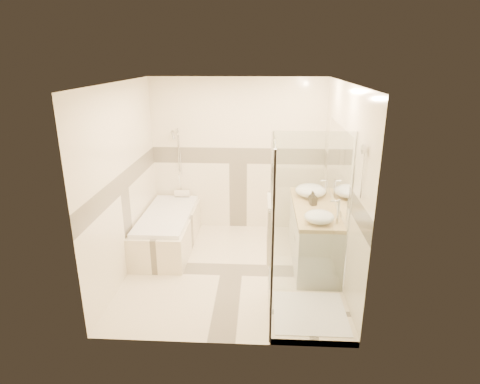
# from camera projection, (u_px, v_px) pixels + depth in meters

# --- Properties ---
(room) EXTENTS (2.82, 3.02, 2.52)m
(room) POSITION_uv_depth(u_px,v_px,m) (236.00, 183.00, 5.14)
(room) COLOR beige
(room) RESTS_ON ground
(bathtub) EXTENTS (0.75, 1.70, 0.56)m
(bathtub) POSITION_uv_depth(u_px,v_px,m) (168.00, 228.00, 6.10)
(bathtub) COLOR beige
(bathtub) RESTS_ON ground
(vanity) EXTENTS (0.58, 1.62, 0.85)m
(vanity) POSITION_uv_depth(u_px,v_px,m) (313.00, 234.00, 5.62)
(vanity) COLOR white
(vanity) RESTS_ON ground
(shower_enclosure) EXTENTS (0.96, 0.93, 2.04)m
(shower_enclosure) POSITION_uv_depth(u_px,v_px,m) (300.00, 275.00, 4.41)
(shower_enclosure) COLOR beige
(shower_enclosure) RESTS_ON ground
(vessel_sink_near) EXTENTS (0.45, 0.45, 0.18)m
(vessel_sink_near) POSITION_uv_depth(u_px,v_px,m) (310.00, 191.00, 5.83)
(vessel_sink_near) COLOR white
(vessel_sink_near) RESTS_ON vanity
(vessel_sink_far) EXTENTS (0.37, 0.37, 0.15)m
(vessel_sink_far) POSITION_uv_depth(u_px,v_px,m) (319.00, 217.00, 4.92)
(vessel_sink_far) COLOR white
(vessel_sink_far) RESTS_ON vanity
(faucet_near) EXTENTS (0.11, 0.03, 0.26)m
(faucet_near) POSITION_uv_depth(u_px,v_px,m) (326.00, 187.00, 5.80)
(faucet_near) COLOR silver
(faucet_near) RESTS_ON vanity
(faucet_far) EXTENTS (0.12, 0.03, 0.30)m
(faucet_far) POSITION_uv_depth(u_px,v_px,m) (338.00, 210.00, 4.87)
(faucet_far) COLOR silver
(faucet_far) RESTS_ON vanity
(amenity_bottle_a) EXTENTS (0.11, 0.11, 0.18)m
(amenity_bottle_a) POSITION_uv_depth(u_px,v_px,m) (313.00, 199.00, 5.49)
(amenity_bottle_a) COLOR black
(amenity_bottle_a) RESTS_ON vanity
(amenity_bottle_b) EXTENTS (0.13, 0.13, 0.16)m
(amenity_bottle_b) POSITION_uv_depth(u_px,v_px,m) (312.00, 197.00, 5.61)
(amenity_bottle_b) COLOR black
(amenity_bottle_b) RESTS_ON vanity
(folded_towels) EXTENTS (0.14, 0.22, 0.07)m
(folded_towels) POSITION_uv_depth(u_px,v_px,m) (308.00, 188.00, 6.11)
(folded_towels) COLOR white
(folded_towels) RESTS_ON vanity
(rolled_towel) EXTENTS (0.25, 0.11, 0.11)m
(rolled_towel) POSITION_uv_depth(u_px,v_px,m) (182.00, 193.00, 6.70)
(rolled_towel) COLOR white
(rolled_towel) RESTS_ON bathtub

